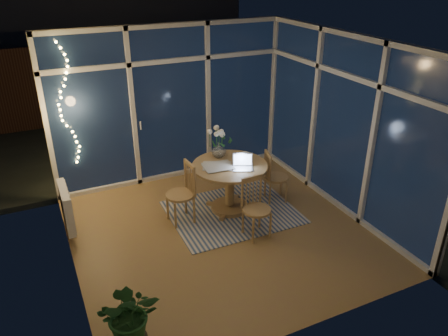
% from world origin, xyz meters
% --- Properties ---
extents(floor, '(4.00, 4.00, 0.00)m').
position_xyz_m(floor, '(0.00, 0.00, 0.00)').
color(floor, olive).
rests_on(floor, ground).
extents(ceiling, '(4.00, 4.00, 0.00)m').
position_xyz_m(ceiling, '(0.00, 0.00, 2.60)').
color(ceiling, silver).
rests_on(ceiling, wall_back).
extents(wall_back, '(4.00, 0.04, 2.60)m').
position_xyz_m(wall_back, '(0.00, 2.00, 1.30)').
color(wall_back, beige).
rests_on(wall_back, floor).
extents(wall_front, '(4.00, 0.04, 2.60)m').
position_xyz_m(wall_front, '(0.00, -2.00, 1.30)').
color(wall_front, beige).
rests_on(wall_front, floor).
extents(wall_left, '(0.04, 4.00, 2.60)m').
position_xyz_m(wall_left, '(-2.00, 0.00, 1.30)').
color(wall_left, beige).
rests_on(wall_left, floor).
extents(wall_right, '(0.04, 4.00, 2.60)m').
position_xyz_m(wall_right, '(2.00, 0.00, 1.30)').
color(wall_right, beige).
rests_on(wall_right, floor).
extents(window_wall_back, '(4.00, 0.10, 2.60)m').
position_xyz_m(window_wall_back, '(0.00, 1.96, 1.30)').
color(window_wall_back, silver).
rests_on(window_wall_back, floor).
extents(window_wall_right, '(0.10, 4.00, 2.60)m').
position_xyz_m(window_wall_right, '(1.96, 0.00, 1.30)').
color(window_wall_right, silver).
rests_on(window_wall_right, floor).
extents(radiator, '(0.10, 0.70, 0.58)m').
position_xyz_m(radiator, '(-1.94, 0.90, 0.40)').
color(radiator, silver).
rests_on(radiator, wall_left).
extents(fairy_lights, '(0.24, 0.10, 1.85)m').
position_xyz_m(fairy_lights, '(-1.65, 1.88, 1.52)').
color(fairy_lights, '#FFD466').
rests_on(fairy_lights, window_wall_back).
extents(garden_patio, '(12.00, 6.00, 0.10)m').
position_xyz_m(garden_patio, '(0.50, 5.00, -0.06)').
color(garden_patio, black).
rests_on(garden_patio, ground).
extents(garden_fence, '(11.00, 0.08, 1.80)m').
position_xyz_m(garden_fence, '(0.00, 5.50, 0.90)').
color(garden_fence, '#341A13').
rests_on(garden_fence, ground).
extents(neighbour_roof, '(7.00, 3.00, 2.20)m').
position_xyz_m(neighbour_roof, '(0.30, 8.50, 2.20)').
color(neighbour_roof, '#373B43').
rests_on(neighbour_roof, ground).
extents(garden_shrubs, '(0.90, 0.90, 0.90)m').
position_xyz_m(garden_shrubs, '(-0.80, 3.40, 0.45)').
color(garden_shrubs, '#193115').
rests_on(garden_shrubs, ground).
extents(rug, '(1.88, 1.52, 0.01)m').
position_xyz_m(rug, '(0.36, 0.39, 0.01)').
color(rug, beige).
rests_on(rug, floor).
extents(dining_table, '(1.13, 1.13, 0.76)m').
position_xyz_m(dining_table, '(0.36, 0.49, 0.38)').
color(dining_table, '#9E7C47').
rests_on(dining_table, floor).
extents(chair_left, '(0.46, 0.46, 0.93)m').
position_xyz_m(chair_left, '(-0.42, 0.49, 0.46)').
color(chair_left, '#9E7C47').
rests_on(chair_left, floor).
extents(chair_right, '(0.48, 0.48, 0.85)m').
position_xyz_m(chair_right, '(1.15, 0.44, 0.42)').
color(chair_right, '#9E7C47').
rests_on(chair_right, floor).
extents(chair_front, '(0.42, 0.42, 0.87)m').
position_xyz_m(chair_front, '(0.40, -0.30, 0.43)').
color(chair_front, '#9E7C47').
rests_on(chair_front, floor).
extents(laptop, '(0.37, 0.35, 0.21)m').
position_xyz_m(laptop, '(0.47, 0.28, 0.87)').
color(laptop, silver).
rests_on(laptop, dining_table).
extents(flower_vase, '(0.21, 0.21, 0.21)m').
position_xyz_m(flower_vase, '(0.34, 0.81, 0.86)').
color(flower_vase, white).
rests_on(flower_vase, dining_table).
extents(bowl, '(0.15, 0.15, 0.04)m').
position_xyz_m(bowl, '(0.71, 0.68, 0.78)').
color(bowl, white).
rests_on(bowl, dining_table).
extents(newspapers, '(0.47, 0.40, 0.02)m').
position_xyz_m(newspapers, '(0.20, 0.51, 0.77)').
color(newspapers, '#BAB9B1').
rests_on(newspapers, dining_table).
extents(phone, '(0.13, 0.09, 0.01)m').
position_xyz_m(phone, '(0.32, 0.40, 0.77)').
color(phone, black).
rests_on(phone, dining_table).
extents(potted_plant, '(0.63, 0.58, 0.76)m').
position_xyz_m(potted_plant, '(-1.65, -1.51, 0.38)').
color(potted_plant, '#1A4B20').
rests_on(potted_plant, floor).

